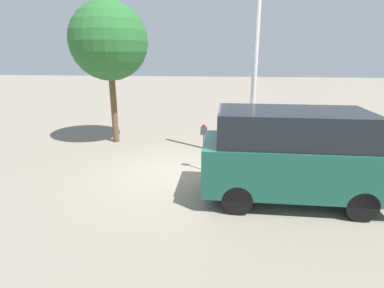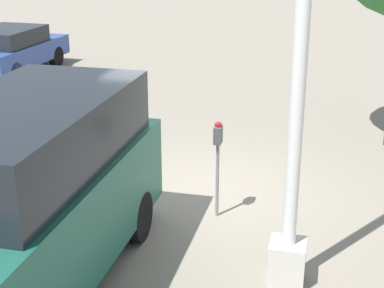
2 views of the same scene
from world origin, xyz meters
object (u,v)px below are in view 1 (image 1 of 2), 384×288
object	(u,v)px
parking_meter_near	(204,136)
lamp_post	(253,88)
parked_van	(292,154)
street_tree	(109,42)

from	to	relation	value
parking_meter_near	lamp_post	bearing A→B (deg)	36.70
parking_meter_near	parked_van	bearing A→B (deg)	-38.52
parked_van	street_tree	distance (m)	8.27
lamp_post	parked_van	xyz separation A→B (m)	(0.74, -3.01, -1.27)
street_tree	parking_meter_near	bearing A→B (deg)	-36.04
lamp_post	parked_van	distance (m)	3.35
street_tree	lamp_post	bearing A→B (deg)	-16.83
parked_van	lamp_post	bearing A→B (deg)	104.36
parking_meter_near	lamp_post	size ratio (longest dim) A/B	0.22
lamp_post	street_tree	distance (m)	5.93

